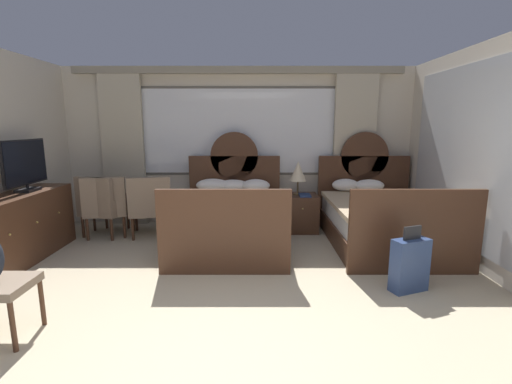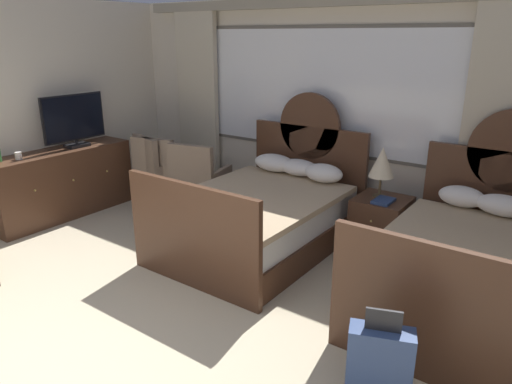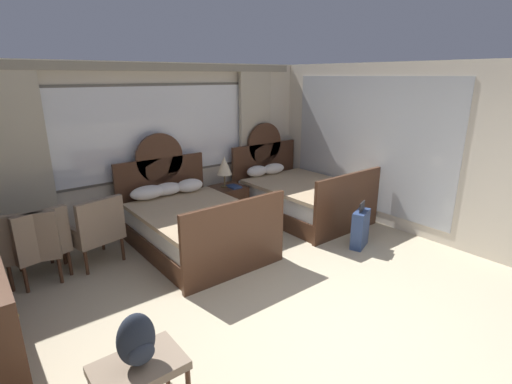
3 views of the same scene
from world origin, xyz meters
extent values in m
plane|color=#BCAD8E|center=(0.00, 0.00, 0.00)|extent=(24.00, 24.00, 0.00)
cube|color=beige|center=(0.00, 4.02, 1.35)|extent=(5.96, 0.07, 2.70)
cube|color=#605B52|center=(0.00, 3.97, 1.62)|extent=(3.62, 0.02, 1.51)
cube|color=white|center=(0.00, 3.97, 1.62)|extent=(3.54, 0.02, 1.43)
cube|color=#C1B79E|center=(-1.98, 3.88, 1.30)|extent=(0.71, 0.08, 2.60)
cube|color=#C1B79E|center=(1.98, 3.88, 1.30)|extent=(0.71, 0.08, 2.60)
cube|color=gray|center=(0.00, 3.88, 2.62)|extent=(5.48, 0.10, 0.12)
cube|color=beige|center=(3.01, 1.69, 1.35)|extent=(0.07, 4.58, 2.70)
cube|color=#B2B7BC|center=(2.97, 1.99, 1.35)|extent=(0.01, 3.21, 2.27)
cube|color=#472B1C|center=(-0.07, 2.72, 0.15)|extent=(1.47, 2.05, 0.30)
cube|color=white|center=(-0.07, 2.72, 0.44)|extent=(1.41, 1.95, 0.28)
cube|color=tan|center=(-0.07, 2.64, 0.61)|extent=(1.51, 1.85, 0.06)
cube|color=#472B1C|center=(-0.07, 3.78, 0.61)|extent=(1.55, 0.06, 1.21)
cylinder|color=#472B1C|center=(-0.07, 3.78, 1.21)|extent=(0.81, 0.06, 0.81)
cube|color=#472B1C|center=(-0.07, 1.67, 0.51)|extent=(1.55, 0.06, 1.02)
ellipsoid|color=white|center=(-0.42, 3.54, 0.75)|extent=(0.55, 0.33, 0.21)
ellipsoid|color=white|center=(-0.08, 3.56, 0.74)|extent=(0.51, 0.31, 0.19)
ellipsoid|color=white|center=(0.29, 3.50, 0.75)|extent=(0.46, 0.31, 0.21)
cube|color=#472B1C|center=(2.14, 2.72, 0.15)|extent=(1.47, 2.05, 0.30)
cube|color=white|center=(2.14, 2.72, 0.44)|extent=(1.41, 1.95, 0.28)
cube|color=tan|center=(2.14, 2.64, 0.61)|extent=(1.51, 1.85, 0.06)
cube|color=#472B1C|center=(2.14, 3.78, 0.61)|extent=(1.55, 0.06, 1.21)
cylinder|color=#472B1C|center=(2.14, 3.78, 1.21)|extent=(0.81, 0.06, 0.81)
cube|color=#472B1C|center=(2.14, 1.67, 0.51)|extent=(1.55, 0.06, 1.02)
ellipsoid|color=white|center=(1.79, 3.58, 0.75)|extent=(0.44, 0.27, 0.21)
ellipsoid|color=white|center=(2.17, 3.53, 0.74)|extent=(0.49, 0.26, 0.20)
cube|color=#472B1C|center=(1.03, 3.46, 0.30)|extent=(0.55, 0.55, 0.60)
sphere|color=tan|center=(1.03, 3.17, 0.43)|extent=(0.02, 0.02, 0.02)
cylinder|color=brown|center=(0.98, 3.48, 0.61)|extent=(0.14, 0.14, 0.02)
cylinder|color=brown|center=(0.98, 3.48, 0.73)|extent=(0.03, 0.03, 0.21)
cone|color=beige|center=(0.98, 3.48, 0.99)|extent=(0.27, 0.27, 0.32)
cube|color=navy|center=(1.08, 3.35, 0.62)|extent=(0.18, 0.26, 0.03)
cube|color=#472B1C|center=(-2.73, 2.05, 0.44)|extent=(0.50, 1.85, 0.87)
sphere|color=tan|center=(-2.47, 2.56, 0.52)|extent=(0.03, 0.03, 0.03)
sphere|color=tan|center=(-2.47, 2.05, 0.52)|extent=(0.03, 0.03, 0.03)
sphere|color=tan|center=(-2.47, 1.54, 0.52)|extent=(0.03, 0.03, 0.03)
cube|color=black|center=(-2.70, 2.32, 0.89)|extent=(0.20, 0.28, 0.04)
cylinder|color=black|center=(-2.70, 2.32, 0.94)|extent=(0.04, 0.04, 0.05)
cube|color=black|center=(-2.70, 2.32, 1.26)|extent=(0.04, 0.87, 0.59)
cube|color=black|center=(-2.68, 2.32, 1.26)|extent=(0.01, 0.83, 0.55)
cube|color=#84705B|center=(-1.37, 3.24, 0.40)|extent=(0.75, 0.75, 0.10)
cube|color=#84705B|center=(-1.31, 2.97, 0.70)|extent=(0.63, 0.21, 0.51)
cube|color=#84705B|center=(-1.09, 3.30, 0.53)|extent=(0.18, 0.57, 0.16)
cube|color=#84705B|center=(-1.65, 3.17, 0.53)|extent=(0.18, 0.57, 0.16)
cylinder|color=#472B1C|center=(-1.17, 3.55, 0.17)|extent=(0.04, 0.04, 0.35)
cylinder|color=#472B1C|center=(-1.69, 3.44, 0.17)|extent=(0.04, 0.04, 0.35)
cylinder|color=#472B1C|center=(-1.05, 3.03, 0.17)|extent=(0.04, 0.04, 0.35)
cylinder|color=#472B1C|center=(-1.57, 2.92, 0.17)|extent=(0.04, 0.04, 0.35)
cube|color=#84705B|center=(-2.06, 3.24, 0.40)|extent=(0.79, 0.79, 0.10)
cube|color=#84705B|center=(-2.14, 2.97, 0.70)|extent=(0.63, 0.26, 0.51)
cube|color=#84705B|center=(-1.79, 3.15, 0.53)|extent=(0.22, 0.56, 0.16)
cube|color=#84705B|center=(-2.33, 3.32, 0.53)|extent=(0.22, 0.56, 0.16)
cylinder|color=#472B1C|center=(-1.73, 3.41, 0.17)|extent=(0.04, 0.04, 0.35)
cylinder|color=#472B1C|center=(-2.24, 3.57, 0.17)|extent=(0.04, 0.04, 0.35)
cylinder|color=#472B1C|center=(-1.89, 2.90, 0.17)|extent=(0.04, 0.04, 0.35)
cylinder|color=#472B1C|center=(-2.39, 3.06, 0.17)|extent=(0.04, 0.04, 0.35)
cube|color=#84705B|center=(-2.06, 3.24, 0.40)|extent=(0.76, 0.76, 0.10)
cube|color=#84705B|center=(-2.00, 2.97, 0.70)|extent=(0.63, 0.23, 0.51)
cube|color=#84705B|center=(-1.78, 3.30, 0.53)|extent=(0.19, 0.57, 0.16)
cube|color=#84705B|center=(-2.34, 3.17, 0.53)|extent=(0.19, 0.57, 0.16)
cylinder|color=#472B1C|center=(-1.87, 3.56, 0.17)|extent=(0.04, 0.04, 0.35)
cylinder|color=#472B1C|center=(-2.38, 3.43, 0.17)|extent=(0.04, 0.04, 0.35)
cylinder|color=#472B1C|center=(-1.74, 3.04, 0.17)|extent=(0.04, 0.04, 0.35)
cylinder|color=#472B1C|center=(-2.26, 2.92, 0.17)|extent=(0.04, 0.04, 0.35)
cylinder|color=#472B1C|center=(-1.57, 0.20, 0.21)|extent=(0.04, 0.04, 0.42)
cylinder|color=#472B1C|center=(-1.57, 0.58, 0.21)|extent=(0.04, 0.04, 0.42)
cube|color=navy|center=(1.91, 1.24, 0.28)|extent=(0.43, 0.30, 0.57)
cube|color=#232326|center=(1.91, 1.24, 0.64)|extent=(0.21, 0.10, 0.14)
cylinder|color=black|center=(1.77, 1.18, 0.03)|extent=(0.05, 0.04, 0.05)
cylinder|color=black|center=(2.06, 1.30, 0.03)|extent=(0.05, 0.04, 0.05)
camera|label=1|loc=(0.30, -2.32, 1.74)|focal=25.22mm
camera|label=2|loc=(2.72, -1.18, 2.27)|focal=33.04mm
camera|label=3|loc=(-2.60, -1.92, 2.49)|focal=26.60mm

